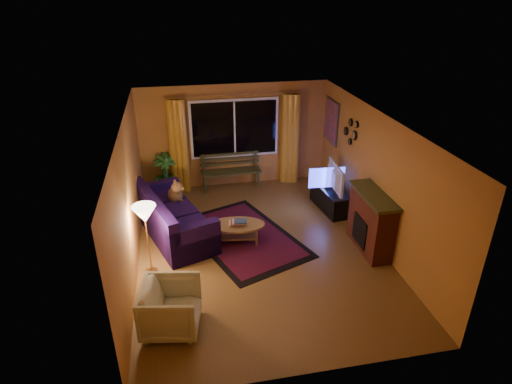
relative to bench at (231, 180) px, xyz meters
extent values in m
cube|color=brown|center=(0.14, -2.75, -0.23)|extent=(4.50, 6.00, 0.02)
cube|color=white|center=(0.14, -2.75, 2.29)|extent=(4.50, 6.00, 0.02)
cube|color=#BF7E34|center=(0.14, 0.26, 1.03)|extent=(4.50, 0.02, 2.50)
cube|color=#BF7E34|center=(-2.12, -2.75, 1.03)|extent=(0.02, 6.00, 2.50)
cube|color=#BF7E34|center=(2.40, -2.75, 1.03)|extent=(0.02, 6.00, 2.50)
cube|color=black|center=(0.14, 0.19, 1.23)|extent=(2.00, 0.02, 1.30)
cylinder|color=#BF8C3F|center=(0.14, 0.15, 2.03)|extent=(3.20, 0.03, 0.03)
cylinder|color=gold|center=(-1.21, 0.13, 0.90)|extent=(0.36, 0.36, 2.24)
cylinder|color=gold|center=(1.49, 0.13, 0.90)|extent=(0.36, 0.36, 2.24)
cube|color=#353718|center=(0.00, 0.00, 0.00)|extent=(1.45, 0.46, 0.43)
imported|color=#235B1E|center=(-1.57, 0.00, 0.28)|extent=(0.62, 0.62, 0.99)
cube|color=#1B0B40|center=(-1.42, -1.94, 0.24)|extent=(1.65, 2.45, 0.92)
imported|color=beige|center=(-1.53, -4.57, 0.20)|extent=(0.89, 0.93, 0.83)
cylinder|color=#BF8C3F|center=(-1.86, -3.13, 0.43)|extent=(0.24, 0.24, 1.29)
cube|color=#6B0307|center=(-0.10, -2.32, -0.21)|extent=(2.56, 3.13, 0.02)
cylinder|color=#A67D49|center=(-0.24, -2.44, -0.02)|extent=(1.24, 1.24, 0.40)
cube|color=black|center=(1.98, -1.51, 0.03)|extent=(0.53, 1.22, 0.49)
imported|color=black|center=(1.98, -1.51, 0.56)|extent=(0.20, 1.00, 0.57)
cube|color=maroon|center=(2.19, -3.15, 0.33)|extent=(0.40, 1.20, 1.10)
cube|color=#DD4B11|center=(2.36, -0.30, 1.43)|extent=(0.04, 0.76, 0.96)
camera|label=1|loc=(-1.24, -9.49, 4.37)|focal=30.00mm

